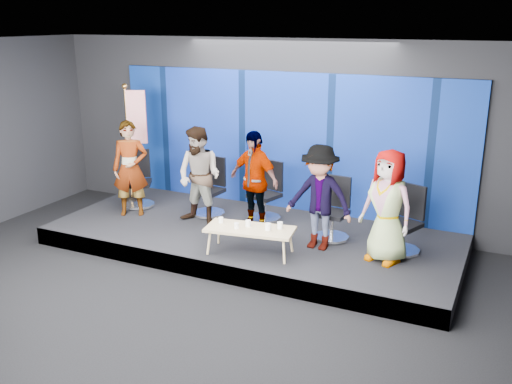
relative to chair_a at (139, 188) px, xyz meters
The scene contains 21 objects.
ground 3.89m from the chair_a, 47.03° to the right, with size 10.00×10.00×0.00m, color black.
room_walls 4.22m from the chair_a, 47.03° to the right, with size 10.02×8.02×3.51m.
riser 2.68m from the chair_a, ahead, with size 7.00×3.00×0.30m, color black.
backdrop 3.00m from the chair_a, 23.68° to the left, with size 7.00×0.08×2.60m, color navy.
chair_a is the anchor object (origin of this frame).
panelist_a 0.73m from the chair_a, 67.14° to the right, with size 0.65×0.42×1.77m, color black.
chair_b 1.53m from the chair_a, ahead, with size 0.66×0.66×1.08m.
panelist_b 1.72m from the chair_a, 12.36° to the right, with size 0.85×0.66×1.75m, color black.
chair_c 2.60m from the chair_a, ahead, with size 0.74×0.74×1.07m.
panelist_c 2.62m from the chair_a, ahead, with size 1.02×0.42×1.73m, color black.
chair_d 3.98m from the chair_a, ahead, with size 0.63×0.63×1.04m.
panelist_d 3.96m from the chair_a, ahead, with size 1.09×0.63×1.69m, color black.
chair_e 5.16m from the chair_a, ahead, with size 0.78×0.78×1.07m.
panelist_e 5.03m from the chair_a, ahead, with size 0.85×0.55×1.73m, color black.
coffee_table 3.24m from the chair_a, 22.01° to the right, with size 1.44×0.78×0.42m.
mug_a 2.76m from the chair_a, 25.74° to the right, with size 0.08×0.08×0.09m, color white.
mug_b 3.12m from the chair_a, 25.08° to the right, with size 0.08×0.08×0.09m, color white.
mug_c 3.17m from the chair_a, 21.57° to the right, with size 0.08×0.08×0.10m, color white.
mug_d 3.50m from the chair_a, 19.76° to the right, with size 0.09×0.09×0.11m, color white.
mug_e 3.59m from the chair_a, 16.81° to the right, with size 0.09×0.09×0.10m, color white.
flag_stand 0.93m from the chair_a, 132.93° to the left, with size 0.53×0.32×2.35m.
Camera 1 is at (4.00, -5.87, 3.84)m, focal length 40.00 mm.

